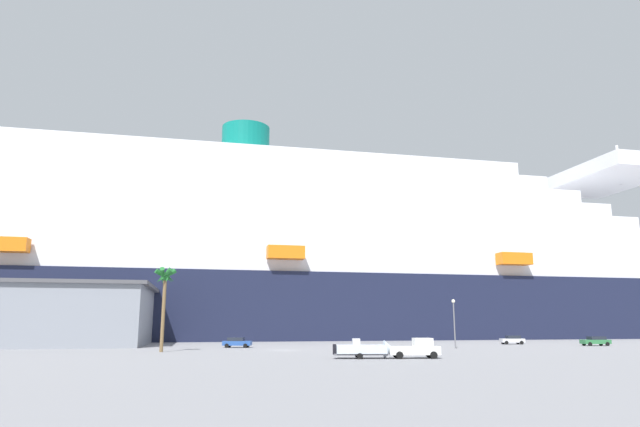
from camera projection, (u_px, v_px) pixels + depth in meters
name	position (u px, v px, depth m)	size (l,w,h in m)	color
ground_plane	(276.00, 343.00, 107.43)	(600.00, 600.00, 0.00)	gray
cruise_ship	(376.00, 268.00, 140.48)	(280.40, 61.11, 63.01)	#191E38
terminal_building	(3.00, 314.00, 93.85)	(51.90, 33.02, 10.49)	gray
pickup_truck	(416.00, 349.00, 60.66)	(5.72, 2.58, 2.20)	white
small_boat_on_trailer	(368.00, 350.00, 60.39)	(7.71, 2.53, 2.15)	#595960
palm_tree	(165.00, 283.00, 75.41)	(3.17, 2.73, 11.37)	brown
street_lamp	(454.00, 316.00, 85.16)	(0.56, 0.56, 7.46)	slate
parked_car_blue_suv	(237.00, 342.00, 87.15)	(4.74, 2.63, 1.58)	#264C99
parked_car_silver_sedan	(512.00, 340.00, 100.60)	(4.35, 2.32, 1.58)	silver
parked_car_green_wagon	(596.00, 341.00, 94.02)	(4.76, 2.17, 1.58)	#2D723F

